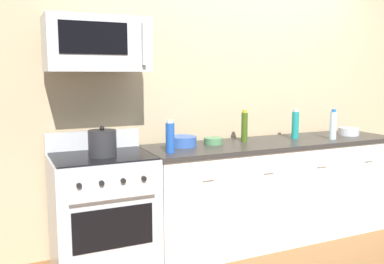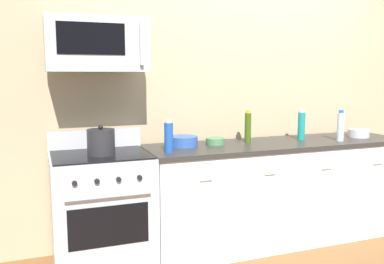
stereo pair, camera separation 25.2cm
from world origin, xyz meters
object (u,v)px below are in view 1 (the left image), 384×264
bowl_green_glaze (213,141)px  stockpot (102,143)px  bottle_sparkling_teal (295,125)px  bowl_blue_mixing (182,141)px  bottle_water_clear (333,125)px  bowl_steel_prep (349,131)px  microwave (97,45)px  range_oven (103,212)px  bottle_olive_oil (244,127)px  bottle_soda_blue (170,137)px

bowl_green_glaze → stockpot: size_ratio=0.72×
bottle_sparkling_teal → bowl_blue_mixing: 1.16m
bottle_water_clear → bowl_steel_prep: (0.33, 0.13, -0.09)m
bottle_water_clear → bowl_steel_prep: bottle_water_clear is taller
bottle_sparkling_teal → bowl_steel_prep: (0.63, -0.05, -0.09)m
microwave → bottle_sparkling_teal: size_ratio=2.63×
range_oven → stockpot: 0.55m
bowl_steel_prep → bottle_sparkling_teal: bearing=175.1°
bottle_water_clear → range_oven: bearing=176.1°
bottle_sparkling_teal → bottle_olive_oil: (-0.54, 0.04, 0.00)m
bottle_sparkling_teal → bowl_steel_prep: bearing=-4.9°
range_oven → microwave: bearing=89.7°
bottle_water_clear → bowl_green_glaze: 1.18m
bowl_green_glaze → microwave: bearing=-177.9°
bottle_sparkling_teal → bowl_green_glaze: bottle_sparkling_teal is taller
range_oven → bottle_water_clear: (2.16, -0.15, 0.59)m
microwave → bowl_green_glaze: bearing=2.1°
range_oven → bottle_olive_oil: (1.32, 0.08, 0.59)m
bottle_olive_oil → bowl_steel_prep: 1.18m
bottle_water_clear → bowl_steel_prep: size_ratio=1.41×
microwave → bowl_blue_mixing: 1.06m
microwave → bowl_steel_prep: 2.62m
range_oven → stockpot: size_ratio=4.67×
bowl_blue_mixing → stockpot: bearing=-168.4°
bottle_sparkling_teal → bottle_water_clear: bearing=-32.1°
bowl_steel_prep → stockpot: bearing=-179.1°
microwave → bottle_olive_oil: microwave is taller
bottle_olive_oil → bowl_green_glaze: (-0.32, 0.00, -0.11)m
bottle_soda_blue → bowl_green_glaze: bottle_soda_blue is taller
bottle_water_clear → stockpot: 2.16m
bottle_water_clear → bowl_blue_mixing: bearing=170.6°
bottle_water_clear → bowl_steel_prep: bearing=21.5°
bowl_steel_prep → bottle_water_clear: bearing=-158.5°
stockpot → bottle_sparkling_teal: bearing=2.9°
range_oven → microwave: microwave is taller
range_oven → bottle_soda_blue: 0.78m
microwave → bowl_steel_prep: bearing=-1.4°
range_oven → bottle_sparkling_teal: bottle_sparkling_teal is taller
bottle_olive_oil → bowl_blue_mixing: size_ratio=1.20×
range_oven → bottle_soda_blue: bottle_soda_blue is taller
range_oven → bowl_green_glaze: bearing=4.7°
bottle_sparkling_teal → bowl_green_glaze: (-0.86, 0.04, -0.10)m
stockpot → bowl_blue_mixing: bearing=11.6°
bowl_steel_prep → stockpot: (-2.50, -0.04, 0.06)m
bowl_blue_mixing → bottle_soda_blue: bearing=-131.9°
bowl_blue_mixing → stockpot: stockpot is taller
bottle_soda_blue → bottle_olive_oil: bearing=14.6°
bowl_green_glaze → bottle_soda_blue: bearing=-156.6°
range_oven → bottle_water_clear: bottle_water_clear is taller
bottle_water_clear → bowl_blue_mixing: (-1.45, 0.24, -0.09)m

